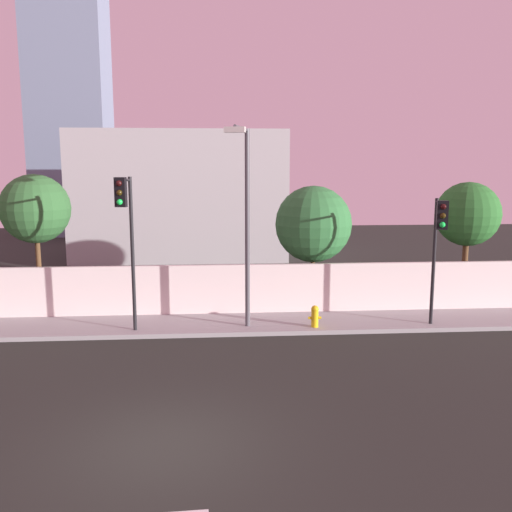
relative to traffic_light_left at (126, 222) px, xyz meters
name	(u,v)px	position (x,y,z in m)	size (l,w,h in m)	color
ground_plane	(163,446)	(1.68, -7.11, -3.79)	(80.00, 80.00, 0.00)	#252823
sidewalk	(185,325)	(1.68, 1.09, -3.71)	(36.00, 2.40, 0.15)	#979797
perimeter_wall	(186,290)	(1.68, 2.38, -2.74)	(36.00, 0.18, 1.80)	silver
traffic_light_left	(126,222)	(0.00, 0.00, 0.00)	(0.41, 1.09, 5.04)	black
traffic_light_center	(438,235)	(9.97, -0.26, -0.47)	(0.56, 1.51, 4.31)	black
street_lamp_curbside	(246,211)	(3.76, 0.33, 0.29)	(0.87, 2.24, 6.55)	#4C4C51
fire_hydrant	(315,315)	(6.09, 0.34, -3.24)	(0.44, 0.26, 0.74)	gold
roadside_tree_midleft	(35,209)	(-3.87, 3.50, 0.15)	(2.56, 2.56, 5.23)	brown
roadside_tree_midright	(313,224)	(6.55, 3.50, -0.50)	(2.95, 2.95, 4.77)	brown
roadside_tree_rightmost	(468,215)	(12.67, 3.50, -0.16)	(2.51, 2.51, 4.90)	brown
low_building_distant	(181,195)	(0.74, 16.38, -0.03)	(12.42, 6.00, 7.52)	#AEAEAE
tower_on_skyline	(68,67)	(-8.51, 28.38, 9.27)	(5.82, 5.00, 26.11)	slate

